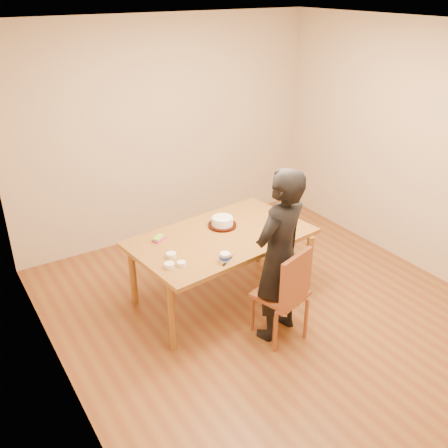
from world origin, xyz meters
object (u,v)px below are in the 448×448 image
dining_table (221,237)px  cake (222,221)px  cake_plate (222,225)px  person (279,256)px  dining_chair (280,294)px

dining_table → cake: cake is taller
cake_plate → person: size_ratio=0.18×
person → dining_chair: bearing=74.6°
cake → dining_chair: bearing=-88.0°
dining_chair → cake_plate: bearing=75.2°
cake_plate → person: 0.90m
cake → person: person is taller
person → dining_table: bearing=-93.8°
dining_table → person: 0.75m
dining_chair → dining_table: bearing=84.1°
dining_chair → cake: (-0.03, 0.94, 0.36)m
cake_plate → cake: bearing=180.0°
dining_chair → person: 0.38m
cake_plate → person: (0.03, -0.90, 0.06)m
dining_table → dining_chair: (0.15, -0.78, -0.28)m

